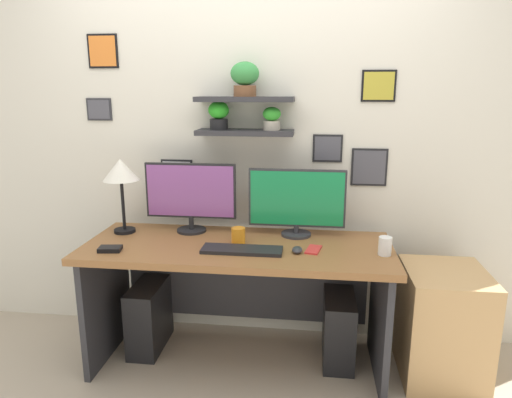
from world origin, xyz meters
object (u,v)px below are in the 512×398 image
at_px(monitor_right, 297,201).
at_px(computer_mouse, 297,250).
at_px(coffee_mug, 239,235).
at_px(computer_tower_left, 149,316).
at_px(desk, 239,274).
at_px(desk_lamp, 121,174).
at_px(cell_phone, 313,250).
at_px(drawer_cabinet, 442,324).
at_px(pen_cup, 385,246).
at_px(keyboard, 242,250).
at_px(scissors_tray, 110,249).
at_px(computer_tower_right, 338,328).
at_px(monitor_left, 191,195).

bearing_deg(monitor_right, computer_mouse, -86.69).
relative_size(coffee_mug, computer_tower_left, 0.21).
xyz_separation_m(desk, computer_mouse, (0.34, -0.14, 0.22)).
bearing_deg(desk_lamp, cell_phone, -9.17).
bearing_deg(drawer_cabinet, monitor_right, 167.18).
bearing_deg(pen_cup, keyboard, -176.60).
relative_size(monitor_right, pen_cup, 5.78).
xyz_separation_m(desk, monitor_right, (0.32, 0.16, 0.42)).
xyz_separation_m(cell_phone, pen_cup, (0.38, -0.02, 0.05)).
distance_m(computer_mouse, desk_lamp, 1.15).
distance_m(keyboard, drawer_cabinet, 1.22).
distance_m(cell_phone, drawer_cabinet, 0.86).
relative_size(desk, scissors_tray, 14.60).
bearing_deg(scissors_tray, computer_tower_left, 73.48).
distance_m(pen_cup, computer_tower_left, 1.52).
distance_m(drawer_cabinet, computer_tower_right, 0.59).
relative_size(keyboard, drawer_cabinet, 0.69).
relative_size(monitor_right, desk_lamp, 1.27).
xyz_separation_m(monitor_right, cell_phone, (0.11, -0.26, -0.20)).
relative_size(monitor_left, computer_tower_right, 1.36).
xyz_separation_m(coffee_mug, computer_tower_left, (-0.59, 0.07, -0.58)).
bearing_deg(keyboard, drawer_cabinet, 6.98).
bearing_deg(desk, computer_tower_right, 4.91).
bearing_deg(desk_lamp, computer_tower_right, -1.51).
relative_size(cell_phone, computer_tower_right, 0.34).
bearing_deg(computer_tower_right, desk, -175.09).
xyz_separation_m(monitor_right, drawer_cabinet, (0.84, -0.19, -0.64)).
xyz_separation_m(scissors_tray, drawer_cabinet, (1.84, 0.22, -0.44)).
height_order(cell_phone, pen_cup, pen_cup).
distance_m(desk_lamp, computer_tower_right, 1.61).
bearing_deg(desk_lamp, scissors_tray, -80.54).
distance_m(coffee_mug, computer_tower_left, 0.83).
bearing_deg(computer_mouse, coffee_mug, 161.06).
xyz_separation_m(computer_mouse, drawer_cabinet, (0.82, 0.11, -0.45)).
relative_size(monitor_left, monitor_right, 0.97).
distance_m(desk, drawer_cabinet, 1.19).
height_order(computer_mouse, computer_tower_left, computer_mouse).
relative_size(monitor_right, scissors_tray, 4.82).
distance_m(monitor_left, scissors_tray, 0.58).
bearing_deg(monitor_right, pen_cup, -30.46).
bearing_deg(desk_lamp, coffee_mug, -8.77).
distance_m(keyboard, pen_cup, 0.77).
bearing_deg(keyboard, monitor_left, 138.16).
distance_m(computer_tower_left, computer_tower_right, 1.18).
height_order(monitor_left, computer_mouse, monitor_left).
relative_size(computer_mouse, pen_cup, 0.90).
distance_m(desk_lamp, scissors_tray, 0.49).
distance_m(cell_phone, scissors_tray, 1.11).
height_order(coffee_mug, pen_cup, pen_cup).
bearing_deg(cell_phone, monitor_right, 123.69).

